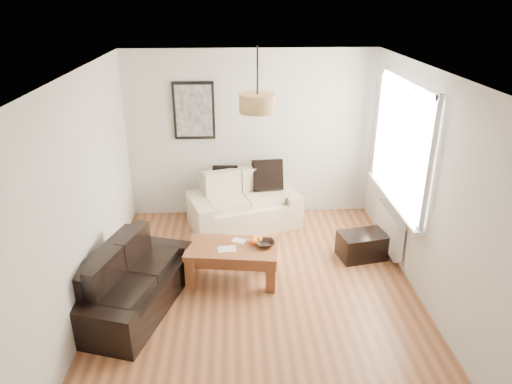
{
  "coord_description": "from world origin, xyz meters",
  "views": [
    {
      "loc": [
        -0.27,
        -4.75,
        3.35
      ],
      "look_at": [
        0.0,
        0.6,
        1.05
      ],
      "focal_mm": 32.9,
      "sensor_mm": 36.0,
      "label": 1
    }
  ],
  "objects_px": {
    "loveseat_cream": "(244,201)",
    "ottoman": "(362,245)",
    "coffee_table": "(233,262)",
    "sofa_leather": "(133,280)"
  },
  "relations": [
    {
      "from": "sofa_leather",
      "to": "coffee_table",
      "type": "height_order",
      "value": "sofa_leather"
    },
    {
      "from": "sofa_leather",
      "to": "coffee_table",
      "type": "xyz_separation_m",
      "value": [
        1.12,
        0.52,
        -0.13
      ]
    },
    {
      "from": "ottoman",
      "to": "coffee_table",
      "type": "bearing_deg",
      "value": -166.3
    },
    {
      "from": "ottoman",
      "to": "sofa_leather",
      "type": "bearing_deg",
      "value": -161.79
    },
    {
      "from": "sofa_leather",
      "to": "ottoman",
      "type": "xyz_separation_m",
      "value": [
        2.88,
        0.95,
        -0.18
      ]
    },
    {
      "from": "loveseat_cream",
      "to": "coffee_table",
      "type": "xyz_separation_m",
      "value": [
        -0.18,
        -1.49,
        -0.17
      ]
    },
    {
      "from": "loveseat_cream",
      "to": "ottoman",
      "type": "height_order",
      "value": "loveseat_cream"
    },
    {
      "from": "coffee_table",
      "to": "ottoman",
      "type": "xyz_separation_m",
      "value": [
        1.76,
        0.43,
        -0.05
      ]
    },
    {
      "from": "coffee_table",
      "to": "sofa_leather",
      "type": "bearing_deg",
      "value": -155.17
    },
    {
      "from": "coffee_table",
      "to": "ottoman",
      "type": "bearing_deg",
      "value": 13.7
    }
  ]
}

